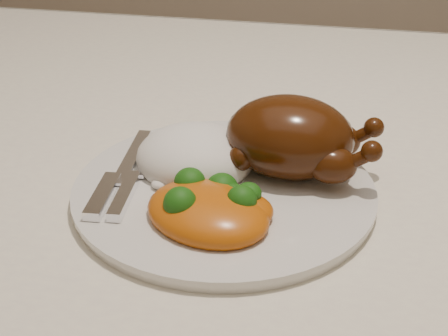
# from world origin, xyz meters

# --- Properties ---
(dining_table) EXTENTS (1.60, 0.90, 0.76)m
(dining_table) POSITION_xyz_m (0.00, 0.00, 0.67)
(dining_table) COLOR brown
(dining_table) RESTS_ON floor
(tablecloth) EXTENTS (1.73, 1.03, 0.18)m
(tablecloth) POSITION_xyz_m (0.00, 0.00, 0.74)
(tablecloth) COLOR beige
(tablecloth) RESTS_ON dining_table
(dinner_plate) EXTENTS (0.38, 0.38, 0.01)m
(dinner_plate) POSITION_xyz_m (-0.11, -0.10, 0.77)
(dinner_plate) COLOR silver
(dinner_plate) RESTS_ON tablecloth
(roast_chicken) EXTENTS (0.16, 0.10, 0.08)m
(roast_chicken) POSITION_xyz_m (-0.04, -0.06, 0.82)
(roast_chicken) COLOR #411B07
(roast_chicken) RESTS_ON dinner_plate
(rice_mound) EXTENTS (0.13, 0.12, 0.06)m
(rice_mound) POSITION_xyz_m (-0.14, -0.07, 0.79)
(rice_mound) COLOR white
(rice_mound) RESTS_ON dinner_plate
(mac_and_cheese) EXTENTS (0.15, 0.13, 0.05)m
(mac_and_cheese) POSITION_xyz_m (-0.10, -0.16, 0.79)
(mac_and_cheese) COLOR #CE5D0D
(mac_and_cheese) RESTS_ON dinner_plate
(cutlery) EXTENTS (0.04, 0.18, 0.01)m
(cutlery) POSITION_xyz_m (-0.20, -0.12, 0.79)
(cutlery) COLOR silver
(cutlery) RESTS_ON dinner_plate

